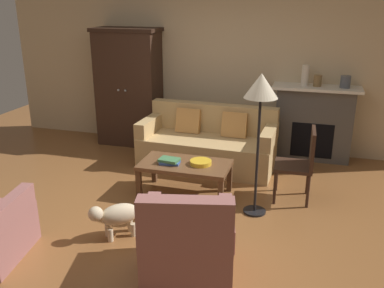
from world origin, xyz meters
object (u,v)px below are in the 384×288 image
fruit_bowl (201,162)px  dog (116,215)px  fireplace (313,122)px  side_chair_wooden (301,160)px  book_stack (170,161)px  armoire (129,87)px  coffee_table (185,167)px  armchair_near_right (188,244)px  floor_lamp (261,94)px  mantel_vase_slate (345,82)px  mantel_vase_cream (305,75)px  mantel_vase_bronze (318,81)px  couch (208,145)px

fruit_bowl → dog: fruit_bowl is taller
fireplace → side_chair_wooden: (-0.11, -1.50, -0.06)m
book_stack → side_chair_wooden: side_chair_wooden is taller
fruit_bowl → book_stack: 0.38m
book_stack → dog: bearing=-100.5°
armoire → coffee_table: armoire is taller
dog → armchair_near_right: bearing=-25.1°
fireplace → floor_lamp: floor_lamp is taller
mantel_vase_slate → dog: bearing=-127.9°
dog → mantel_vase_cream: bearing=59.8°
fireplace → dog: size_ratio=2.67×
mantel_vase_bronze → dog: size_ratio=0.35×
mantel_vase_cream → armchair_near_right: size_ratio=0.33×
armchair_near_right → book_stack: bearing=114.5°
couch → floor_lamp: floor_lamp is taller
armoire → book_stack: bearing=-53.2°
fruit_bowl → mantel_vase_slate: (1.66, 1.72, 0.76)m
armchair_near_right → floor_lamp: size_ratio=0.58×
book_stack → fruit_bowl: bearing=11.5°
mantel_vase_cream → book_stack: bearing=-129.4°
armoire → side_chair_wooden: bearing=-26.6°
armchair_near_right → mantel_vase_slate: bearing=67.6°
mantel_vase_bronze → floor_lamp: bearing=-106.4°
mantel_vase_cream → floor_lamp: size_ratio=0.19×
armoire → mantel_vase_slate: armoire is taller
fireplace → side_chair_wooden: fireplace is taller
couch → mantel_vase_bronze: bearing=26.1°
fireplace → couch: size_ratio=0.65×
fireplace → fruit_bowl: fireplace is taller
side_chair_wooden → armchair_near_right: bearing=-115.6°
fireplace → mantel_vase_cream: bearing=-174.3°
fruit_bowl → armchair_near_right: size_ratio=0.29×
fireplace → fruit_bowl: size_ratio=4.77×
book_stack → floor_lamp: bearing=-8.4°
book_stack → mantel_vase_cream: bearing=50.6°
couch → mantel_vase_slate: (1.82, 0.71, 0.89)m
mantel_vase_bronze → side_chair_wooden: size_ratio=0.18×
book_stack → mantel_vase_slate: (2.04, 1.79, 0.75)m
fruit_bowl → mantel_vase_cream: 2.20m
couch → mantel_vase_cream: size_ratio=6.46×
armoire → mantel_vase_bronze: armoire is taller
mantel_vase_bronze → floor_lamp: 2.04m
mantel_vase_bronze → armchair_near_right: (-0.98, -3.29, -0.89)m
armoire → fruit_bowl: size_ratio=7.17×
mantel_vase_cream → couch: bearing=-150.8°
fruit_bowl → dog: bearing=-116.4°
dog → side_chair_wooden: bearing=38.6°
side_chair_wooden → floor_lamp: floor_lamp is taller
side_chair_wooden → dog: bearing=-141.4°
coffee_table → dog: 1.21m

